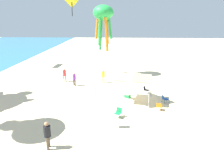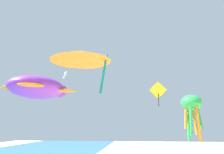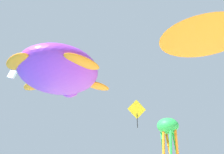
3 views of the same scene
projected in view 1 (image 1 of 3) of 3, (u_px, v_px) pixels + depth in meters
name	position (u px, v px, depth m)	size (l,w,h in m)	color
ground	(129.00, 92.00, 24.46)	(120.00, 120.00, 0.10)	beige
canopy_tent	(134.00, 75.00, 21.14)	(3.50, 3.89, 3.12)	#B7B7BC
folding_chair_near_cooler	(165.00, 99.00, 21.23)	(0.69, 0.76, 0.82)	black
folding_chair_facing_ocean	(159.00, 106.00, 19.53)	(0.75, 0.68, 0.82)	black
folding_chair_right_of_tent	(146.00, 89.00, 23.88)	(0.73, 0.79, 0.82)	black
folding_chair_left_of_tent	(118.00, 112.00, 18.30)	(0.78, 0.72, 0.82)	black
cooler_box	(127.00, 96.00, 22.69)	(0.68, 0.74, 0.40)	#1E8C4C
banner_flag	(96.00, 104.00, 16.00)	(0.36, 0.06, 3.40)	silver
person_far_stroller	(103.00, 75.00, 27.63)	(0.40, 0.40, 1.69)	#C6B28C
person_kite_handler	(64.00, 74.00, 27.98)	(0.42, 0.45, 1.78)	slate
person_near_umbrella	(74.00, 78.00, 26.40)	(0.40, 0.40, 1.69)	brown
person_beachcomber	(47.00, 133.00, 13.82)	(0.51, 0.46, 1.92)	brown
kite_octopus_green	(103.00, 15.00, 29.28)	(2.82, 2.82, 6.27)	green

